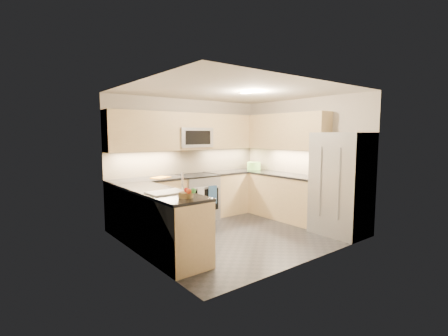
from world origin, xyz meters
TOP-DOWN VIEW (x-y plane):
  - floor at (0.00, 0.00)m, footprint 3.60×3.20m
  - ceiling at (0.00, 0.00)m, footprint 3.60×3.20m
  - wall_back at (0.00, 1.60)m, footprint 3.60×0.02m
  - wall_front at (0.00, -1.60)m, footprint 3.60×0.02m
  - wall_left at (-1.80, 0.00)m, footprint 0.02×3.20m
  - wall_right at (1.80, 0.00)m, footprint 0.02×3.20m
  - base_cab_back_left at (-1.09, 1.30)m, footprint 1.42×0.60m
  - base_cab_back_right at (1.09, 1.30)m, footprint 1.42×0.60m
  - base_cab_right at (1.50, 0.15)m, footprint 0.60×1.70m
  - base_cab_peninsula at (-1.50, 0.00)m, footprint 0.60×2.00m
  - countertop_back_left at (-1.09, 1.30)m, footprint 1.42×0.63m
  - countertop_back_right at (1.09, 1.30)m, footprint 1.42×0.63m
  - countertop_right at (1.50, 0.15)m, footprint 0.63×1.70m
  - countertop_peninsula at (-1.50, 0.00)m, footprint 0.63×2.00m
  - upper_cab_back at (0.00, 1.43)m, footprint 3.60×0.35m
  - upper_cab_right at (1.62, 0.28)m, footprint 0.35×1.95m
  - backsplash_back at (0.00, 1.60)m, footprint 3.60×0.01m
  - backsplash_right at (1.80, 0.45)m, footprint 0.01×2.30m
  - gas_range at (0.00, 1.28)m, footprint 0.76×0.65m
  - range_cooktop at (0.00, 1.28)m, footprint 0.76×0.65m
  - oven_door_glass at (0.00, 0.95)m, footprint 0.62×0.02m
  - oven_handle at (0.00, 0.93)m, footprint 0.60×0.02m
  - microwave at (0.00, 1.40)m, footprint 0.76×0.40m
  - microwave_door at (0.00, 1.20)m, footprint 0.60×0.01m
  - refrigerator at (1.45, -1.15)m, footprint 0.70×0.90m
  - fridge_handle_left at (1.08, -1.33)m, footprint 0.02×0.02m
  - fridge_handle_right at (1.08, -0.97)m, footprint 0.02×0.02m
  - sink_basin at (-1.50, -0.25)m, footprint 0.52×0.38m
  - faucet at (-1.24, -0.25)m, footprint 0.03×0.03m
  - utensil_bowl at (1.54, 1.19)m, footprint 0.36×0.36m
  - cutting_board at (-0.82, 1.26)m, footprint 0.42×0.36m
  - fruit_basket at (-1.46, -0.70)m, footprint 0.22×0.22m
  - fruit_apple at (-1.50, -0.78)m, footprint 0.06×0.06m
  - fruit_pear at (-1.46, -0.88)m, footprint 0.07×0.07m
  - dish_towel_check at (-0.14, 0.91)m, footprint 0.18×0.05m
  - dish_towel_blue at (0.14, 0.91)m, footprint 0.20×0.03m
  - fruit_orange at (-1.52, -0.87)m, footprint 0.07×0.07m

SIDE VIEW (x-z plane):
  - floor at x=0.00m, z-range 0.00..0.00m
  - base_cab_back_left at x=-1.09m, z-range 0.00..0.90m
  - base_cab_back_right at x=1.09m, z-range 0.00..0.90m
  - base_cab_right at x=1.50m, z-range 0.00..0.90m
  - base_cab_peninsula at x=-1.50m, z-range 0.00..0.90m
  - oven_door_glass at x=0.00m, z-range 0.22..0.68m
  - gas_range at x=0.00m, z-range 0.00..0.91m
  - dish_towel_check at x=-0.14m, z-range 0.38..0.72m
  - dish_towel_blue at x=0.14m, z-range 0.37..0.73m
  - oven_handle at x=0.00m, z-range 0.71..0.73m
  - sink_basin at x=-1.50m, z-range 0.80..0.96m
  - refrigerator at x=1.45m, z-range 0.00..1.80m
  - range_cooktop at x=0.00m, z-range 0.90..0.93m
  - countertop_back_left at x=-1.09m, z-range 0.90..0.94m
  - countertop_back_right at x=1.09m, z-range 0.90..0.94m
  - countertop_right at x=1.50m, z-range 0.90..0.94m
  - countertop_peninsula at x=-1.50m, z-range 0.90..0.94m
  - cutting_board at x=-0.82m, z-range 0.94..0.95m
  - fridge_handle_left at x=1.08m, z-range 0.35..1.55m
  - fridge_handle_right at x=1.08m, z-range 0.35..1.55m
  - fruit_basket at x=-1.46m, z-range 0.94..1.01m
  - utensil_bowl at x=1.54m, z-range 0.94..1.12m
  - fruit_orange at x=-1.52m, z-range 1.02..1.09m
  - fruit_apple at x=-1.50m, z-range 1.02..1.09m
  - fruit_pear at x=-1.46m, z-range 1.02..1.09m
  - faucet at x=-1.24m, z-range 0.94..1.22m
  - backsplash_back at x=0.00m, z-range 0.94..1.45m
  - backsplash_right at x=1.80m, z-range 0.94..1.45m
  - wall_back at x=0.00m, z-range 0.00..2.50m
  - wall_front at x=0.00m, z-range 0.00..2.50m
  - wall_left at x=-1.80m, z-range 0.00..2.50m
  - wall_right at x=1.80m, z-range 0.00..2.50m
  - microwave at x=0.00m, z-range 1.50..1.90m
  - microwave_door at x=0.00m, z-range 1.56..1.84m
  - upper_cab_back at x=0.00m, z-range 1.45..2.20m
  - upper_cab_right at x=1.62m, z-range 1.45..2.20m
  - ceiling at x=0.00m, z-range 2.49..2.51m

